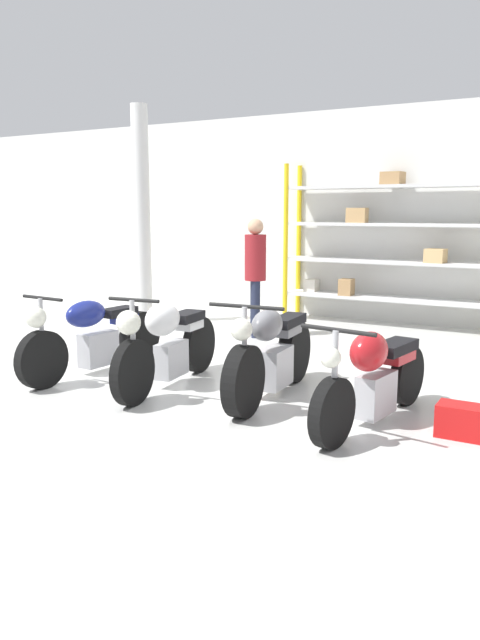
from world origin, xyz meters
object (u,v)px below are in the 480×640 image
(motorcycle_white, at_px, (167,342))
(toolbox, at_px, (464,421))
(shelving_rack, at_px, (391,243))
(person_browsing, at_px, (255,268))
(motorcycle_blue, at_px, (93,336))
(motorcycle_red, at_px, (375,376))
(motorcycle_grey, at_px, (271,354))

(motorcycle_white, relative_size, toolbox, 4.71)
(shelving_rack, xyz_separation_m, person_browsing, (-1.50, -1.90, -0.32))
(motorcycle_white, distance_m, person_browsing, 3.03)
(shelving_rack, bearing_deg, person_browsing, -128.32)
(motorcycle_blue, xyz_separation_m, motorcycle_red, (3.40, -0.08, -0.02))
(shelving_rack, height_order, motorcycle_grey, shelving_rack)
(toolbox, bearing_deg, shelving_rack, 113.08)
(motorcycle_red, bearing_deg, person_browsing, -128.02)
(motorcycle_blue, height_order, motorcycle_grey, motorcycle_grey)
(motorcycle_red, distance_m, person_browsing, 4.12)
(motorcycle_blue, relative_size, motorcycle_red, 1.06)
(shelving_rack, relative_size, motorcycle_blue, 1.72)
(motorcycle_blue, distance_m, toolbox, 4.18)
(motorcycle_blue, bearing_deg, person_browsing, 172.23)
(motorcycle_blue, bearing_deg, toolbox, 93.52)
(person_browsing, bearing_deg, toolbox, 106.42)
(motorcycle_grey, distance_m, motorcycle_red, 1.19)
(person_browsing, distance_m, toolbox, 4.70)
(motorcycle_grey, height_order, toolbox, motorcycle_grey)
(motorcycle_white, relative_size, motorcycle_red, 1.02)
(shelving_rack, bearing_deg, motorcycle_white, -101.74)
(motorcycle_red, xyz_separation_m, toolbox, (0.77, 0.04, -0.30))
(shelving_rack, xyz_separation_m, motorcycle_red, (1.29, -4.87, -0.93))
(motorcycle_blue, relative_size, toolbox, 4.94)
(motorcycle_blue, distance_m, motorcycle_red, 3.40)
(motorcycle_red, xyz_separation_m, person_browsing, (-2.79, 2.97, 0.61))
(shelving_rack, bearing_deg, toolbox, -66.92)
(person_browsing, bearing_deg, motorcycle_blue, 43.97)
(shelving_rack, distance_m, toolbox, 5.39)
(shelving_rack, bearing_deg, motorcycle_grey, -88.44)
(motorcycle_grey, bearing_deg, motorcycle_blue, -89.60)
(shelving_rack, xyz_separation_m, motorcycle_blue, (-2.11, -4.79, -0.92))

